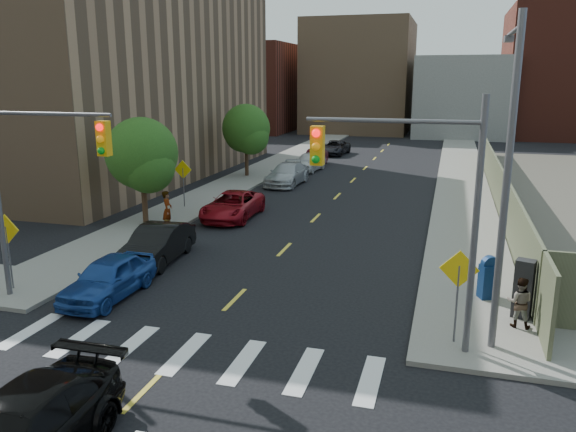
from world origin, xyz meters
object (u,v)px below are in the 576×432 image
Objects in this scene: mailbox at (489,278)px; pedestrian_east at (520,302)px; pedestrian_west at (167,210)px; payphone at (523,289)px; parked_car_silver at (287,174)px; parked_car_blue at (109,278)px; parked_car_red at (233,205)px; parked_car_white at (309,162)px; parked_car_grey at (334,148)px; parked_car_maroon at (315,158)px; parked_car_black at (157,244)px.

mailbox is 0.96× the size of pedestrian_east.
payphone is at bearing -130.64° from pedestrian_west.
parked_car_blue is at bearing -87.88° from parked_car_silver.
parked_car_red is 1.14× the size of parked_car_white.
parked_car_silver is at bearing 87.88° from parked_car_red.
parked_car_silver is at bearing -84.72° from parked_car_white.
parked_car_blue reaches higher than parked_car_red.
mailbox reaches higher than parked_car_blue.
mailbox is at bearing -35.74° from parked_car_red.
parked_car_grey is at bearing 92.18° from parked_car_silver.
mailbox is at bearing -127.28° from pedestrian_west.
parked_car_grey is (0.12, 7.53, 0.00)m from parked_car_maroon.
mailbox reaches higher than parked_car_silver.
parked_car_grey is 2.68× the size of payphone.
pedestrian_east is at bearing -133.33° from pedestrian_west.
parked_car_silver is (0.02, 21.91, 0.04)m from parked_car_blue.
parked_car_white is 20.17m from pedestrian_west.
parked_car_silver reaches higher than parked_car_red.
parked_car_white is (0.02, 28.25, 0.05)m from parked_car_blue.
parked_car_black is 0.90× the size of parked_car_red.
pedestrian_east is at bearing -55.45° from parked_car_silver.
pedestrian_west is at bearing -17.70° from pedestrian_east.
parked_car_silver is 24.14m from payphone.
payphone is at bearing -37.83° from parked_car_red.
payphone is at bearing 8.01° from parked_car_blue.
parked_car_blue reaches higher than parked_car_maroon.
parked_car_black is at bearing -171.17° from payphone.
parked_car_maroon is at bearing 92.95° from parked_car_silver.
parked_car_black is 13.83m from pedestrian_east.
parked_car_white is 28.00m from mailbox.
parked_car_blue is 1.01× the size of parked_car_maroon.
parked_car_black is at bearing -90.99° from parked_car_maroon.
parked_car_red reaches higher than parked_car_grey.
parked_car_maroon is at bearing 97.79° from parked_car_white.
parked_car_black is 18.01m from parked_car_silver.
parked_car_white is (0.08, 16.55, 0.05)m from parked_car_red.
mailbox is (12.49, -25.06, 0.10)m from parked_car_white.
parked_car_silver is 22.51m from mailbox.
parked_car_red is 17.04m from pedestrian_east.
parked_car_grey is at bearing -63.31° from pedestrian_east.
parked_car_maroon is at bearing 85.26° from parked_car_black.
parked_car_grey reaches higher than parked_car_maroon.
payphone is 16.75m from pedestrian_west.
parked_car_black is 3.13× the size of mailbox.
parked_car_red is 2.76× the size of payphone.
parked_car_grey is (0.00, 16.71, -0.07)m from parked_car_silver.
parked_car_black is 4.67m from pedestrian_west.
mailbox is at bearing -7.54° from parked_car_black.
payphone reaches higher than parked_car_red.
parked_car_white is 1.08× the size of parked_car_maroon.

